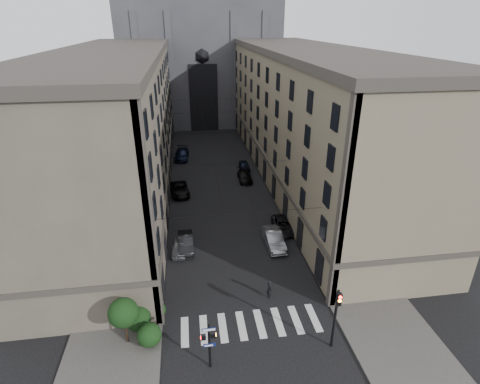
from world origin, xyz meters
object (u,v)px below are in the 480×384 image
traffic_light_right (336,313)px  car_left_near (180,246)px  car_right_midfar (245,176)px  pedestrian (269,289)px  car_left_midnear (186,243)px  car_right_far (244,166)px  pedestrian_signal_left (209,342)px  car_left_midfar (180,189)px  car_right_midnear (283,225)px  car_left_far (182,154)px  car_right_near (274,239)px  gothic_tower (199,42)px

traffic_light_right → car_left_near: (-11.18, 14.46, -2.62)m
traffic_light_right → car_right_midfar: bearing=92.5°
pedestrian → car_left_midnear: bearing=22.7°
traffic_light_right → car_right_far: size_ratio=1.33×
car_right_midfar → pedestrian_signal_left: bearing=-102.0°
traffic_light_right → car_right_midfar: (-1.40, 32.54, -2.60)m
traffic_light_right → pedestrian_signal_left: bearing=-177.4°
traffic_light_right → car_left_midfar: traffic_light_right is taller
car_left_midnear → car_right_midnear: car_left_midnear is taller
pedestrian_signal_left → car_left_near: 15.11m
car_left_near → car_right_midfar: (9.78, 18.08, 0.02)m
car_left_midfar → car_left_far: car_left_far is taller
car_left_midfar → car_right_midfar: (9.74, 3.63, -0.04)m
pedestrian → traffic_light_right: bearing=-166.8°
car_left_far → traffic_light_right: bearing=-71.5°
pedestrian → pedestrian_signal_left: bearing=122.6°
car_right_midnear → car_right_near: bearing=-115.4°
car_right_midnear → gothic_tower: bearing=101.3°
car_right_midfar → car_right_far: bearing=82.8°
gothic_tower → pedestrian_signal_left: bearing=-92.7°
car_left_midnear → car_left_midfar: 14.03m
car_left_midnear → car_right_midnear: size_ratio=0.96×
car_left_midfar → car_right_far: bearing=31.2°
car_right_midnear → car_right_far: 19.85m
car_left_midfar → car_right_midfar: size_ratio=1.11×
pedestrian_signal_left → car_right_midfar: (7.71, 32.96, -1.63)m
gothic_tower → car_right_near: 61.44m
pedestrian_signal_left → car_right_near: size_ratio=0.80×
pedestrian_signal_left → car_right_far: pedestrian_signal_left is taller
car_left_near → car_left_far: size_ratio=0.69×
gothic_tower → pedestrian: (2.16, -66.96, -16.91)m
car_left_midnear → car_left_midfar: size_ratio=0.86×
car_left_near → car_right_far: size_ratio=1.00×
gothic_tower → car_right_near: bearing=-85.7°
car_right_midnear → car_right_midfar: (-2.00, 15.35, 0.03)m
car_left_near → pedestrian: (7.74, -8.38, 0.22)m
car_right_midnear → car_left_far: bearing=118.2°
gothic_tower → car_left_near: bearing=-95.4°
traffic_light_right → car_right_midfar: 32.67m
car_left_near → pedestrian: pedestrian is taller
car_right_far → pedestrian: bearing=-93.8°
car_left_near → car_right_near: size_ratio=0.78×
car_left_midfar → car_right_midnear: bearing=-51.6°
gothic_tower → car_right_midfar: (4.20, -40.50, -17.11)m
pedestrian_signal_left → car_right_far: (8.37, 37.41, -1.66)m
gothic_tower → car_left_midnear: bearing=-94.9°
car_right_midnear → car_right_far: bearing=98.9°
car_right_midnear → car_left_midfar: bearing=140.1°
car_right_far → car_left_near: bearing=-113.6°
car_left_midfar → pedestrian: bearing=-78.0°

